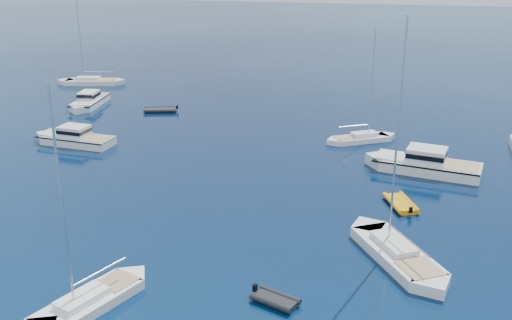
% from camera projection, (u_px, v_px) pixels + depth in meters
% --- Properties ---
extents(motor_cruiser_centre, '(11.36, 5.34, 2.87)m').
position_uv_depth(motor_cruiser_centre, '(422.00, 171.00, 53.28)').
color(motor_cruiser_centre, silver).
rests_on(motor_cruiser_centre, ground).
extents(motor_cruiser_far_l, '(9.52, 3.71, 2.44)m').
position_uv_depth(motor_cruiser_far_l, '(74.00, 144.00, 60.77)').
color(motor_cruiser_far_l, silver).
rests_on(motor_cruiser_far_l, ground).
extents(motor_cruiser_horizon, '(3.73, 9.21, 2.35)m').
position_uv_depth(motor_cruiser_horizon, '(89.00, 106.00, 75.22)').
color(motor_cruiser_horizon, white).
rests_on(motor_cruiser_horizon, ground).
extents(sailboat_fore, '(5.53, 9.33, 13.38)m').
position_uv_depth(sailboat_fore, '(89.00, 307.00, 33.18)').
color(sailboat_fore, white).
rests_on(sailboat_fore, ground).
extents(sailboat_mid_r, '(8.03, 10.64, 15.83)m').
position_uv_depth(sailboat_mid_r, '(396.00, 259.00, 38.37)').
color(sailboat_mid_r, silver).
rests_on(sailboat_mid_r, ground).
extents(sailboat_centre, '(8.05, 6.01, 11.94)m').
position_uv_depth(sailboat_centre, '(361.00, 141.00, 61.57)').
color(sailboat_centre, silver).
rests_on(sailboat_centre, ground).
extents(sailboat_far_l, '(10.69, 4.95, 15.21)m').
position_uv_depth(sailboat_far_l, '(92.00, 84.00, 87.19)').
color(sailboat_far_l, silver).
rests_on(sailboat_far_l, ground).
extents(tender_yellow, '(3.35, 4.31, 0.95)m').
position_uv_depth(tender_yellow, '(401.00, 206.00, 46.19)').
color(tender_yellow, orange).
rests_on(tender_yellow, ground).
extents(tender_grey_near, '(3.18, 2.51, 0.95)m').
position_uv_depth(tender_grey_near, '(275.00, 303.00, 33.56)').
color(tender_grey_near, black).
rests_on(tender_grey_near, ground).
extents(tender_grey_far, '(4.60, 3.35, 0.95)m').
position_uv_depth(tender_grey_far, '(160.00, 111.00, 72.74)').
color(tender_grey_far, black).
rests_on(tender_grey_far, ground).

